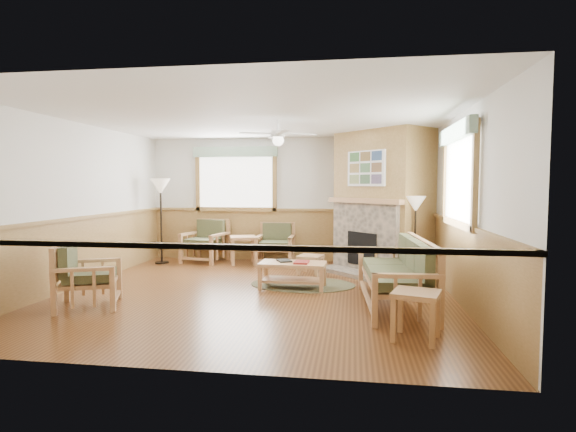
# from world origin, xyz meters

# --- Properties ---
(floor) EXTENTS (6.00, 6.00, 0.01)m
(floor) POSITION_xyz_m (0.00, 0.00, -0.01)
(floor) COLOR brown
(floor) RESTS_ON ground
(ceiling) EXTENTS (6.00, 6.00, 0.01)m
(ceiling) POSITION_xyz_m (0.00, 0.00, 2.70)
(ceiling) COLOR white
(ceiling) RESTS_ON floor
(wall_back) EXTENTS (6.00, 0.02, 2.70)m
(wall_back) POSITION_xyz_m (0.00, 3.00, 1.35)
(wall_back) COLOR silver
(wall_back) RESTS_ON floor
(wall_front) EXTENTS (6.00, 0.02, 2.70)m
(wall_front) POSITION_xyz_m (0.00, -3.00, 1.35)
(wall_front) COLOR silver
(wall_front) RESTS_ON floor
(wall_left) EXTENTS (0.02, 6.00, 2.70)m
(wall_left) POSITION_xyz_m (-3.00, 0.00, 1.35)
(wall_left) COLOR silver
(wall_left) RESTS_ON floor
(wall_right) EXTENTS (0.02, 6.00, 2.70)m
(wall_right) POSITION_xyz_m (3.00, 0.00, 1.35)
(wall_right) COLOR silver
(wall_right) RESTS_ON floor
(wainscot) EXTENTS (6.00, 6.00, 1.10)m
(wainscot) POSITION_xyz_m (0.00, 0.00, 0.55)
(wainscot) COLOR olive
(wainscot) RESTS_ON floor
(fireplace) EXTENTS (3.11, 3.11, 2.70)m
(fireplace) POSITION_xyz_m (2.05, 2.05, 1.35)
(fireplace) COLOR olive
(fireplace) RESTS_ON floor
(window_back) EXTENTS (1.90, 0.16, 1.50)m
(window_back) POSITION_xyz_m (-1.10, 2.96, 2.53)
(window_back) COLOR white
(window_back) RESTS_ON wall_back
(window_right) EXTENTS (0.16, 1.90, 1.50)m
(window_right) POSITION_xyz_m (2.96, -0.20, 2.53)
(window_right) COLOR white
(window_right) RESTS_ON wall_right
(ceiling_fan) EXTENTS (1.59, 1.59, 0.36)m
(ceiling_fan) POSITION_xyz_m (0.30, 0.30, 2.66)
(ceiling_fan) COLOR white
(ceiling_fan) RESTS_ON ceiling
(sofa) EXTENTS (2.07, 0.96, 0.93)m
(sofa) POSITION_xyz_m (2.06, -0.51, 0.46)
(sofa) COLOR tan
(sofa) RESTS_ON floor
(armchair_back_left) EXTENTS (0.97, 0.97, 0.91)m
(armchair_back_left) POSITION_xyz_m (-1.69, 2.55, 0.46)
(armchair_back_left) COLOR tan
(armchair_back_left) RESTS_ON floor
(armchair_back_right) EXTENTS (0.79, 0.79, 0.86)m
(armchair_back_right) POSITION_xyz_m (-0.14, 2.55, 0.43)
(armchair_back_right) COLOR tan
(armchair_back_right) RESTS_ON floor
(armchair_left) EXTENTS (1.01, 1.01, 0.87)m
(armchair_left) POSITION_xyz_m (-2.10, -1.15, 0.44)
(armchair_left) COLOR tan
(armchair_left) RESTS_ON floor
(coffee_table) EXTENTS (1.08, 0.56, 0.42)m
(coffee_table) POSITION_xyz_m (0.53, 0.35, 0.21)
(coffee_table) COLOR tan
(coffee_table) RESTS_ON floor
(end_table_chairs) EXTENTS (0.66, 0.64, 0.59)m
(end_table_chairs) POSITION_xyz_m (-0.82, 2.43, 0.29)
(end_table_chairs) COLOR tan
(end_table_chairs) RESTS_ON floor
(end_table_sofa) EXTENTS (0.59, 0.58, 0.53)m
(end_table_sofa) POSITION_xyz_m (2.17, -1.87, 0.27)
(end_table_sofa) COLOR tan
(end_table_sofa) RESTS_ON floor
(footstool) EXTENTS (0.51, 0.51, 0.37)m
(footstool) POSITION_xyz_m (0.71, 1.46, 0.18)
(footstool) COLOR tan
(footstool) RESTS_ON floor
(braided_rug) EXTENTS (2.24, 2.24, 0.01)m
(braided_rug) POSITION_xyz_m (0.66, 0.62, 0.01)
(braided_rug) COLOR #4B492F
(braided_rug) RESTS_ON floor
(floor_lamp_left) EXTENTS (0.55, 0.55, 1.82)m
(floor_lamp_left) POSITION_xyz_m (-2.55, 2.24, 0.91)
(floor_lamp_left) COLOR black
(floor_lamp_left) RESTS_ON floor
(floor_lamp_right) EXTENTS (0.35, 0.35, 1.49)m
(floor_lamp_right) POSITION_xyz_m (2.55, 1.15, 0.75)
(floor_lamp_right) COLOR black
(floor_lamp_right) RESTS_ON floor
(book_red) EXTENTS (0.23, 0.31, 0.03)m
(book_red) POSITION_xyz_m (0.68, 0.30, 0.45)
(book_red) COLOR maroon
(book_red) RESTS_ON coffee_table
(book_dark) EXTENTS (0.30, 0.33, 0.03)m
(book_dark) POSITION_xyz_m (0.38, 0.42, 0.45)
(book_dark) COLOR black
(book_dark) RESTS_ON coffee_table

